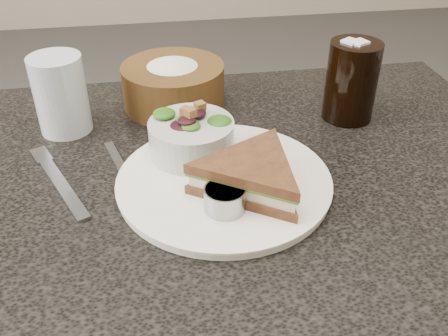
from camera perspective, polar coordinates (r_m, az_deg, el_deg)
dinner_plate at (r=0.70m, az=-0.00°, el=-1.60°), size 0.30×0.30×0.01m
sandwich at (r=0.66m, az=3.22°, el=-0.82°), size 0.25×0.25×0.05m
salad_bowl at (r=0.73m, az=-3.75°, el=4.11°), size 0.14×0.14×0.07m
dressing_ramekin at (r=0.63m, az=0.12°, el=-3.57°), size 0.07×0.07×0.03m
orange_wedge at (r=0.73m, az=-1.25°, el=1.82°), size 0.09×0.09×0.03m
fork at (r=0.74m, az=-18.13°, el=-1.83°), size 0.09×0.17×0.00m
knife at (r=0.73m, az=-11.10°, el=-0.96°), size 0.07×0.20×0.00m
bread_basket at (r=0.90m, az=-5.84°, el=10.15°), size 0.21×0.21×0.10m
cola_glass at (r=0.87m, az=14.41°, el=9.94°), size 0.10×0.10×0.15m
water_glass at (r=0.85m, az=-18.16°, el=7.99°), size 0.11×0.11×0.13m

